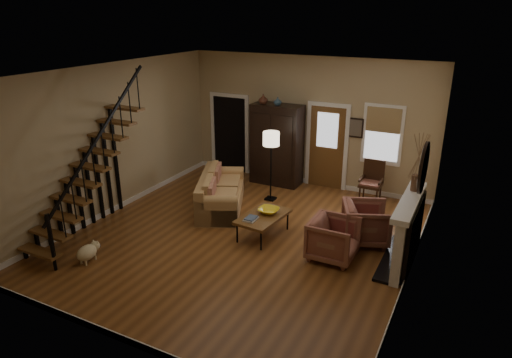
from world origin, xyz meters
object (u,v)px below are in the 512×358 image
at_px(armoire, 277,145).
at_px(sofa, 221,192).
at_px(floor_lamp, 271,167).
at_px(side_chair, 371,182).
at_px(armchair_left, 333,239).
at_px(armchair_right, 366,223).
at_px(coffee_table, 263,226).

xyz_separation_m(armoire, sofa, (-0.45, -2.08, -0.66)).
bearing_deg(floor_lamp, armoire, 107.94).
bearing_deg(side_chair, armoire, 175.52).
distance_m(armchair_left, side_chair, 2.90).
bearing_deg(armoire, armchair_left, -50.25).
xyz_separation_m(armchair_right, floor_lamp, (-2.59, 1.08, 0.44)).
bearing_deg(armoire, side_chair, -4.48).
relative_size(sofa, side_chair, 2.07).
xyz_separation_m(coffee_table, armchair_left, (1.54, -0.20, 0.16)).
distance_m(sofa, coffee_table, 1.70).
bearing_deg(armchair_left, side_chair, 0.60).
distance_m(coffee_table, side_chair, 3.11).
bearing_deg(sofa, floor_lamp, 25.34).
relative_size(sofa, armchair_left, 2.47).
xyz_separation_m(sofa, armchair_right, (3.40, -0.12, 0.01)).
relative_size(coffee_table, armchair_left, 1.40).
bearing_deg(armoire, sofa, -102.08).
bearing_deg(side_chair, sofa, -147.87).
height_order(sofa, side_chair, side_chair).
xyz_separation_m(sofa, floor_lamp, (0.81, 0.96, 0.45)).
bearing_deg(armchair_right, coffee_table, 87.90).
bearing_deg(side_chair, coffee_table, -119.28).
height_order(armchair_left, side_chair, side_chair).
height_order(coffee_table, armchair_right, armchair_right).
distance_m(sofa, floor_lamp, 1.34).
distance_m(floor_lamp, side_chair, 2.40).
xyz_separation_m(floor_lamp, side_chair, (2.19, 0.92, -0.34)).
bearing_deg(armchair_left, armchair_right, -22.38).
relative_size(armchair_left, armchair_right, 0.96).
bearing_deg(side_chair, floor_lamp, -157.25).
distance_m(sofa, armchair_left, 3.19).
bearing_deg(coffee_table, armchair_left, -7.52).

